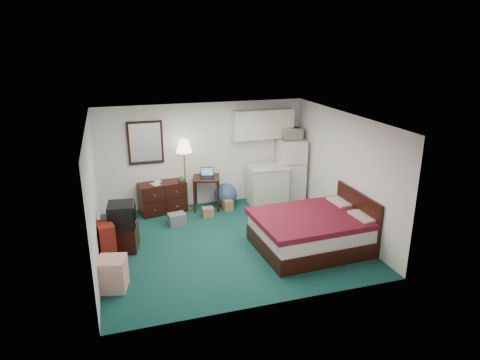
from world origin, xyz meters
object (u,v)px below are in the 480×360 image
object	(u,v)px
fridge	(291,170)
suitcase	(106,242)
tv_stand	(125,238)
dresser	(163,197)
bed	(312,232)
kitchen_counter	(268,186)
floor_lamp	(185,176)
desk	(207,193)

from	to	relation	value
fridge	suitcase	size ratio (longest dim) A/B	2.17
tv_stand	suitcase	size ratio (longest dim) A/B	0.75
dresser	bed	bearing A→B (deg)	-55.86
dresser	kitchen_counter	world-z (taller)	kitchen_counter
fridge	tv_stand	distance (m)	4.46
floor_lamp	fridge	world-z (taller)	floor_lamp
tv_stand	suitcase	world-z (taller)	suitcase
dresser	fridge	size ratio (longest dim) A/B	0.68
fridge	bed	world-z (taller)	fridge
bed	tv_stand	bearing A→B (deg)	161.14
dresser	suitcase	size ratio (longest dim) A/B	1.48
fridge	kitchen_counter	bearing A→B (deg)	-157.78
kitchen_counter	tv_stand	distance (m)	3.76
kitchen_counter	desk	bearing A→B (deg)	174.16
desk	suitcase	distance (m)	3.05
floor_lamp	tv_stand	xyz separation A→B (m)	(-1.51, -1.64, -0.61)
kitchen_counter	fridge	size ratio (longest dim) A/B	0.61
floor_lamp	bed	xyz separation A→B (m)	(2.00, -2.66, -0.52)
kitchen_counter	bed	size ratio (longest dim) A/B	0.45
tv_stand	suitcase	bearing A→B (deg)	-124.28
bed	floor_lamp	bearing A→B (deg)	124.25
kitchen_counter	suitcase	xyz separation A→B (m)	(-3.82, -1.71, -0.12)
dresser	suitcase	xyz separation A→B (m)	(-1.29, -2.00, -0.00)
desk	tv_stand	size ratio (longest dim) A/B	1.45
tv_stand	dresser	bearing A→B (deg)	71.96
desk	bed	distance (m)	3.04
floor_lamp	kitchen_counter	distance (m)	2.03
desk	fridge	size ratio (longest dim) A/B	0.50
floor_lamp	tv_stand	bearing A→B (deg)	-132.52
floor_lamp	kitchen_counter	bearing A→B (deg)	-7.17
floor_lamp	desk	world-z (taller)	floor_lamp
desk	dresser	bearing A→B (deg)	-167.71
floor_lamp	bed	bearing A→B (deg)	-53.12
desk	floor_lamp	bearing A→B (deg)	-166.66
desk	suitcase	world-z (taller)	desk
dresser	desk	xyz separation A→B (m)	(1.05, -0.05, 0.03)
desk	tv_stand	distance (m)	2.59
fridge	suitcase	world-z (taller)	fridge
kitchen_counter	fridge	xyz separation A→B (m)	(0.67, 0.14, 0.31)
dresser	suitcase	distance (m)	2.38
floor_lamp	tv_stand	size ratio (longest dim) A/B	3.18
dresser	kitchen_counter	size ratio (longest dim) A/B	1.12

